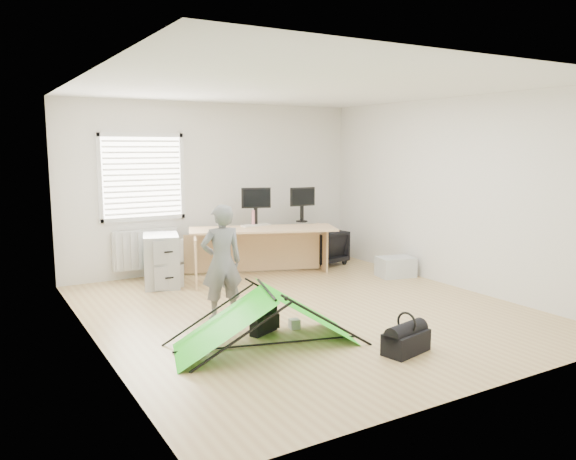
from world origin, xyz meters
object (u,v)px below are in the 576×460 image
person (222,262)px  duffel_bag (406,342)px  monitor_left (256,212)px  filing_cabinet (161,260)px  office_chair (323,247)px  kite (267,318)px  monitor_right (302,209)px  desk (263,252)px  laptop_bag (264,321)px  thermos (254,218)px  storage_crate (396,267)px

person → duffel_bag: bearing=125.7°
monitor_left → filing_cabinet: bearing=-156.9°
office_chair → duffel_bag: 4.22m
kite → monitor_right: bearing=68.9°
desk → person: bearing=-110.4°
monitor_right → kite: monitor_right is taller
filing_cabinet → laptop_bag: size_ratio=2.09×
desk → kite: size_ratio=1.18×
monitor_left → kite: bearing=-95.4°
monitor_right → office_chair: monitor_right is taller
monitor_left → thermos: (-0.03, 0.02, -0.10)m
monitor_left → storage_crate: bearing=-17.5°
monitor_left → duffel_bag: (-0.34, -3.90, -0.88)m
monitor_right → duffel_bag: size_ratio=0.89×
laptop_bag → thermos: bearing=40.1°
monitor_left → laptop_bag: monitor_left is taller
laptop_bag → duffel_bag: size_ratio=0.73×
office_chair → thermos: bearing=-9.3°
thermos → kite: bearing=-114.8°
monitor_left → person: bearing=-106.6°
office_chair → duffel_bag: size_ratio=1.32×
thermos → duffel_bag: thermos is taller
monitor_left → storage_crate: monitor_left is taller
desk → laptop_bag: (-1.24, -2.36, -0.25)m
filing_cabinet → monitor_right: 2.52m
duffel_bag → thermos: bearing=72.6°
filing_cabinet → thermos: bearing=20.0°
desk → storage_crate: 2.08m
desk → kite: bearing=-97.1°
kite → monitor_left: bearing=80.7°
filing_cabinet → kite: 2.94m
monitor_left → kite: monitor_left is taller
office_chair → kite: bearing=39.6°
monitor_left → monitor_right: size_ratio=1.05×
filing_cabinet → kite: size_ratio=0.40×
desk → filing_cabinet: bearing=-167.9°
laptop_bag → monitor_right: bearing=26.4°
thermos → laptop_bag: 3.05m
monitor_right → laptop_bag: bearing=-124.1°
filing_cabinet → person: 1.90m
desk → thermos: 0.60m
person → laptop_bag: 0.91m
storage_crate → monitor_left: bearing=142.6°
monitor_right → duffel_bag: bearing=-102.6°
monitor_left → thermos: bearing=168.3°
person → duffel_bag: (1.11, -1.93, -0.57)m
desk → filing_cabinet: desk is taller
person → desk: bearing=-124.6°
monitor_left → office_chair: 1.47m
monitor_left → monitor_right: bearing=20.1°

